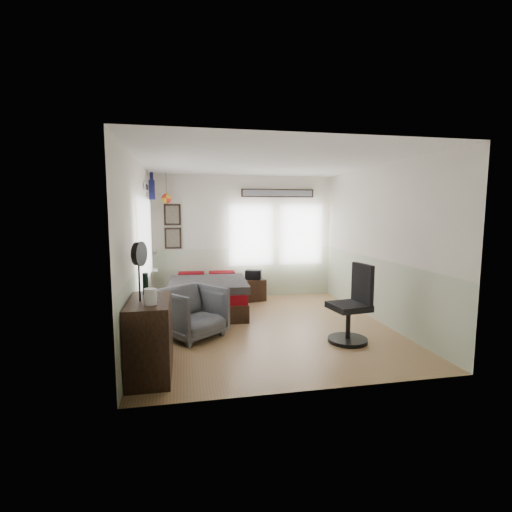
% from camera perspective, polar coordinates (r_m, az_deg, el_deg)
% --- Properties ---
extents(ground_plane, '(4.00, 4.50, 0.01)m').
position_cam_1_polar(ground_plane, '(6.31, 1.62, -10.89)').
color(ground_plane, '#9C7348').
extents(room_shell, '(4.02, 4.52, 2.71)m').
position_cam_1_polar(room_shell, '(6.18, 0.58, 4.02)').
color(room_shell, beige).
rests_on(room_shell, ground_plane).
extents(wall_decor, '(3.55, 1.32, 1.44)m').
position_cam_1_polar(wall_decor, '(7.82, -9.54, 8.11)').
color(wall_decor, black).
rests_on(wall_decor, room_shell).
extents(bed, '(1.49, 2.02, 0.63)m').
position_cam_1_polar(bed, '(7.28, -7.42, -5.97)').
color(bed, black).
rests_on(bed, ground_plane).
extents(dresser, '(0.48, 1.00, 0.90)m').
position_cam_1_polar(dresser, '(4.63, -15.98, -11.93)').
color(dresser, black).
rests_on(dresser, ground_plane).
extents(armchair, '(1.18, 1.18, 0.78)m').
position_cam_1_polar(armchair, '(5.80, -9.75, -8.53)').
color(armchair, '#54555E').
rests_on(armchair, ground_plane).
extents(nightstand, '(0.53, 0.45, 0.47)m').
position_cam_1_polar(nightstand, '(8.04, -0.42, -5.22)').
color(nightstand, black).
rests_on(nightstand, ground_plane).
extents(task_chair, '(0.58, 0.58, 1.16)m').
position_cam_1_polar(task_chair, '(5.69, 14.60, -8.10)').
color(task_chair, black).
rests_on(task_chair, ground_plane).
extents(kettle, '(0.16, 0.14, 0.18)m').
position_cam_1_polar(kettle, '(4.26, -15.92, -6.04)').
color(kettle, silver).
rests_on(kettle, dresser).
extents(bottle, '(0.07, 0.07, 0.27)m').
position_cam_1_polar(bottle, '(4.76, -16.64, -4.11)').
color(bottle, black).
rests_on(bottle, dresser).
extents(stand_fan, '(0.16, 0.27, 0.69)m').
position_cam_1_polar(stand_fan, '(4.38, -17.53, 0.17)').
color(stand_fan, black).
rests_on(stand_fan, dresser).
extents(black_bag, '(0.38, 0.31, 0.20)m').
position_cam_1_polar(black_bag, '(7.98, -0.42, -2.89)').
color(black_bag, black).
rests_on(black_bag, nightstand).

